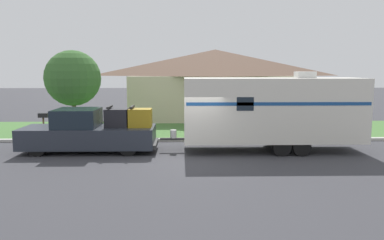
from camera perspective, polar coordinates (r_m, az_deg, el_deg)
The scene contains 8 objects.
ground_plane at distance 15.39m, azimuth 0.11°, elevation -5.88°, with size 120.00×120.00×0.00m, color #38383D.
curb_strip at distance 19.05m, azimuth -0.16°, elevation -3.03°, with size 80.00×0.30×0.14m.
lawn_strip at distance 22.65m, azimuth -0.34°, elevation -1.45°, with size 80.00×7.00×0.03m.
house_across_street at distance 28.47m, azimuth 3.54°, elevation 5.73°, with size 13.28×7.49×5.11m.
pickup_truck at distance 17.10m, azimuth -15.19°, elevation -1.77°, with size 5.90×2.06×2.03m.
travel_trailer at distance 16.93m, azimuth 12.14°, elevation 1.59°, with size 8.87×2.42×3.53m.
mailbox at distance 20.85m, azimuth -21.72°, elevation 0.08°, with size 0.48×0.20×1.37m.
tree_in_yard at distance 22.41m, azimuth -17.71°, elevation 6.08°, with size 3.16×3.16×4.71m.
Camera 1 is at (-0.36, -14.96, 3.61)m, focal length 35.00 mm.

